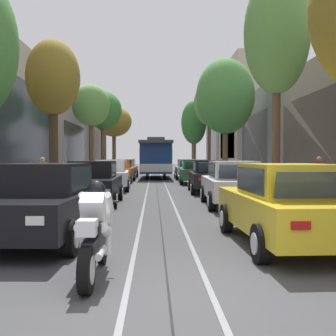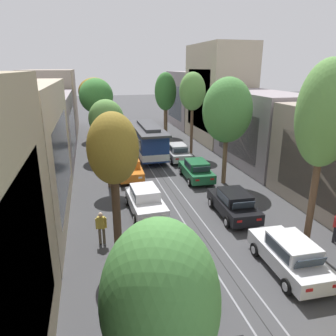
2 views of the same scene
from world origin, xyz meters
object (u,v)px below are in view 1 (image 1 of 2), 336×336
at_px(parked_car_green_fourth_right, 194,172).
at_px(street_tree_kerb_left_fourth, 103,111).
at_px(parked_car_beige_fifth_left, 125,169).
at_px(street_tree_kerb_right_far, 194,123).
at_px(parked_car_black_second_left, 93,182).
at_px(street_tree_kerb_right_second, 277,35).
at_px(pedestrian_on_left_pavement, 43,174).
at_px(motorcycle_with_rider, 95,232).
at_px(parked_car_white_second_right, 232,183).
at_px(street_tree_kerb_left_mid, 91,107).
at_px(parked_car_black_mid_right, 210,176).
at_px(pedestrian_on_right_pavement, 319,176).
at_px(street_tree_kerb_left_far, 114,122).
at_px(parked_car_silver_fifth_right, 187,169).
at_px(parked_car_orange_fourth_left, 120,171).
at_px(parked_car_white_mid_left, 111,175).
at_px(cable_car_trolley, 156,158).
at_px(street_tree_kerb_left_second, 53,80).
at_px(street_tree_kerb_right_fourth, 209,104).
at_px(parked_car_black_near_left, 45,201).
at_px(parked_car_yellow_near_right, 286,204).
at_px(street_tree_kerb_right_mid, 225,97).

height_order(parked_car_green_fourth_right, street_tree_kerb_left_fourth, street_tree_kerb_left_fourth).
xyz_separation_m(parked_car_beige_fifth_left, street_tree_kerb_right_far, (6.72, 9.78, 4.62)).
relative_size(parked_car_black_second_left, street_tree_kerb_left_fourth, 0.58).
bearing_deg(street_tree_kerb_right_second, pedestrian_on_left_pavement, 164.55).
xyz_separation_m(street_tree_kerb_right_second, motorcycle_with_rider, (-5.60, -9.77, -5.82)).
relative_size(parked_car_white_second_right, street_tree_kerb_left_mid, 0.69).
bearing_deg(street_tree_kerb_left_fourth, parked_car_green_fourth_right, -52.53).
xyz_separation_m(parked_car_green_fourth_right, street_tree_kerb_right_second, (2.13, -10.52, 5.67)).
distance_m(street_tree_kerb_left_mid, street_tree_kerb_left_fourth, 9.17).
distance_m(parked_car_black_mid_right, parked_car_green_fourth_right, 6.53).
xyz_separation_m(street_tree_kerb_left_fourth, street_tree_kerb_right_far, (8.74, 8.05, -0.33)).
xyz_separation_m(parked_car_green_fourth_right, street_tree_kerb_right_far, (1.71, 17.22, 4.62)).
bearing_deg(pedestrian_on_right_pavement, street_tree_kerb_left_far, 110.91).
bearing_deg(pedestrian_on_right_pavement, parked_car_black_mid_right, 133.12).
bearing_deg(street_tree_kerb_left_far, parked_car_black_mid_right, -73.80).
distance_m(parked_car_silver_fifth_right, street_tree_kerb_left_mid, 9.66).
bearing_deg(street_tree_kerb_left_far, parked_car_orange_fourth_left, -83.05).
relative_size(parked_car_white_mid_left, parked_car_silver_fifth_right, 1.01).
bearing_deg(parked_car_orange_fourth_left, parked_car_black_mid_right, -58.21).
relative_size(parked_car_white_mid_left, cable_car_trolley, 0.48).
bearing_deg(street_tree_kerb_left_second, street_tree_kerb_right_fourth, 61.04).
distance_m(street_tree_kerb_left_second, cable_car_trolley, 16.90).
height_order(parked_car_silver_fifth_right, street_tree_kerb_left_second, street_tree_kerb_left_second).
bearing_deg(parked_car_black_near_left, street_tree_kerb_left_mid, 95.79).
height_order(parked_car_black_near_left, parked_car_black_mid_right, same).
xyz_separation_m(parked_car_white_second_right, parked_car_green_fourth_right, (-0.12, 12.05, 0.00)).
distance_m(parked_car_yellow_near_right, street_tree_kerb_left_fourth, 28.79).
bearing_deg(parked_car_black_second_left, parked_car_black_near_left, -90.19).
height_order(parked_car_black_second_left, pedestrian_on_right_pavement, pedestrian_on_right_pavement).
height_order(street_tree_kerb_left_mid, street_tree_kerb_right_far, street_tree_kerb_right_far).
relative_size(street_tree_kerb_right_fourth, cable_car_trolley, 0.88).
distance_m(street_tree_kerb_left_far, street_tree_kerb_right_mid, 20.83).
xyz_separation_m(parked_car_black_mid_right, street_tree_kerb_right_fourth, (1.92, 13.96, 5.37)).
height_order(parked_car_orange_fourth_left, street_tree_kerb_right_second, street_tree_kerb_right_second).
bearing_deg(parked_car_black_second_left, street_tree_kerb_right_fourth, 69.78).
height_order(parked_car_silver_fifth_right, street_tree_kerb_right_second, street_tree_kerb_right_second).
relative_size(parked_car_black_near_left, parked_car_white_second_right, 1.00).
distance_m(parked_car_silver_fifth_right, street_tree_kerb_right_mid, 8.44).
distance_m(street_tree_kerb_right_fourth, cable_car_trolley, 6.35).
distance_m(parked_car_white_second_right, pedestrian_on_left_pavement, 8.84).
relative_size(parked_car_black_second_left, parked_car_white_second_right, 0.99).
distance_m(parked_car_beige_fifth_left, parked_car_black_mid_right, 14.88).
height_order(parked_car_black_second_left, parked_car_black_mid_right, same).
xyz_separation_m(parked_car_orange_fourth_left, pedestrian_on_right_pavement, (8.84, -12.22, 0.19)).
distance_m(parked_car_black_second_left, street_tree_kerb_left_fourth, 21.12).
bearing_deg(street_tree_kerb_left_fourth, street_tree_kerb_right_fourth, -10.98).
distance_m(parked_car_orange_fourth_left, parked_car_green_fourth_right, 5.28).
height_order(parked_car_orange_fourth_left, street_tree_kerb_left_fourth, street_tree_kerb_left_fourth).
distance_m(parked_car_white_mid_left, street_tree_kerb_right_far, 23.47).
distance_m(street_tree_kerb_left_fourth, cable_car_trolley, 6.43).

